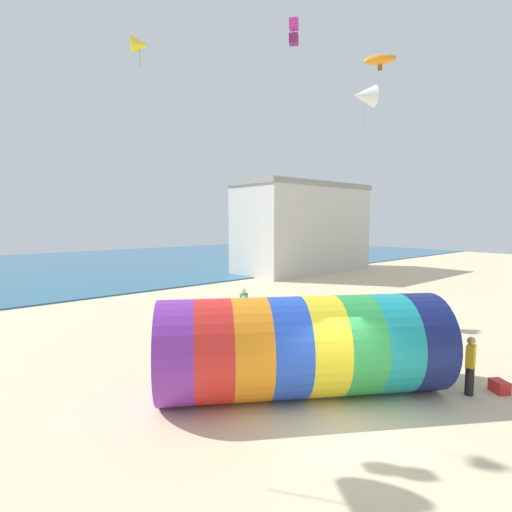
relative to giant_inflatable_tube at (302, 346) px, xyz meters
name	(u,v)px	position (x,y,z in m)	size (l,w,h in m)	color
ground_plane	(355,434)	(-0.67, -2.32, -1.44)	(120.00, 120.00, 0.00)	beige
sea	(11,270)	(-0.67, 38.52, -1.39)	(120.00, 40.00, 0.10)	#236084
giant_inflatable_tube	(302,346)	(0.00, 0.00, 0.00)	(8.42, 6.90, 2.89)	purple
kite_handler	(470,365)	(3.62, -3.26, -0.55)	(0.40, 0.28, 1.73)	black
kite_yellow_delta	(140,45)	(1.68, 13.50, 13.10)	(1.27, 1.24, 1.74)	yellow
kite_white_delta	(364,96)	(6.81, 2.69, 9.00)	(1.30, 1.30, 1.75)	white
kite_orange_parafoil	(380,60)	(3.21, -0.29, 8.73)	(0.94, 1.08, 0.56)	orange
kite_magenta_box	(294,32)	(8.79, 8.78, 14.30)	(0.71, 0.71, 1.45)	#D1339E
bystander_near_water	(201,319)	(0.89, 6.63, -0.62)	(0.42, 0.36, 1.62)	#726651
bystander_mid_beach	(244,305)	(4.05, 7.57, -0.58)	(0.37, 0.24, 1.69)	#383D56
bystander_far_left	(245,312)	(3.16, 6.44, -0.63)	(0.38, 0.26, 1.61)	#383D56
promenade_building	(303,228)	(21.15, 19.03, 2.90)	(14.14, 6.23, 8.67)	beige
cooler_box	(499,386)	(4.48, -3.78, -1.26)	(0.52, 0.36, 0.36)	red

